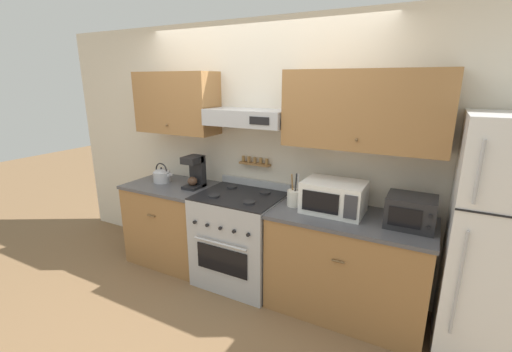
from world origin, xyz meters
TOP-DOWN VIEW (x-y plane):
  - ground_plane at (0.00, 0.00)m, footprint 16.00×16.00m
  - wall_back at (0.08, 0.64)m, footprint 5.20×0.46m
  - counter_left at (-0.87, 0.35)m, footprint 0.94×0.68m
  - counter_right at (1.06, 0.35)m, footprint 1.32×0.68m
  - stove_range at (0.00, 0.33)m, footprint 0.80×0.71m
  - refrigerator at (2.14, 0.32)m, footprint 0.75×0.70m
  - tea_kettle at (-1.02, 0.36)m, footprint 0.24×0.19m
  - coffee_maker at (-0.58, 0.39)m, footprint 0.16×0.23m
  - microwave at (0.90, 0.38)m, footprint 0.51×0.37m
  - utensil_crock at (0.55, 0.36)m, footprint 0.14×0.14m
  - toaster_oven at (1.50, 0.36)m, footprint 0.35×0.32m

SIDE VIEW (x-z plane):
  - ground_plane at x=0.00m, z-range 0.00..0.00m
  - counter_right at x=1.06m, z-range 0.00..0.90m
  - counter_left at x=-0.87m, z-range 0.00..0.90m
  - stove_range at x=0.00m, z-range -0.03..0.96m
  - refrigerator at x=2.14m, z-range 0.00..1.78m
  - utensil_crock at x=0.55m, z-range 0.82..1.12m
  - tea_kettle at x=-1.02m, z-range 0.87..1.08m
  - toaster_oven at x=1.50m, z-range 0.89..1.14m
  - microwave at x=0.90m, z-range 0.89..1.16m
  - coffee_maker at x=-0.58m, z-range 0.90..1.23m
  - wall_back at x=0.08m, z-range 0.15..2.70m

